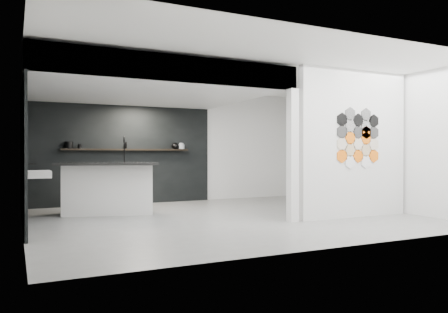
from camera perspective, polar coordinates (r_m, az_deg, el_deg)
floor at (r=8.34m, az=0.28°, el=-7.98°), size 7.00×6.00×0.01m
partition_panel at (r=8.67m, az=16.61°, el=1.64°), size 2.45×0.15×2.80m
bay_clad_back at (r=10.64m, az=-13.14°, el=0.21°), size 4.40×0.04×2.35m
bay_clad_left at (r=8.42m, az=-24.72°, el=0.12°), size 0.04×4.00×2.35m
bulkhead at (r=8.83m, az=-10.34°, el=9.12°), size 4.40×4.00×0.40m
corner_column at (r=7.80m, az=8.94°, el=0.13°), size 0.16×0.16×2.35m
fascia_beam at (r=7.02m, az=-6.12°, el=11.39°), size 4.40×0.16×0.40m
wall_basin at (r=8.23m, az=-23.09°, el=-2.14°), size 0.40×0.60×0.12m
display_shelf at (r=10.56m, az=-12.48°, el=0.89°), size 3.00×0.15×0.04m
kitchen_island at (r=9.00m, az=-14.79°, el=-3.95°), size 2.10×1.36×1.57m
stockpot at (r=10.34m, az=-19.62°, el=1.42°), size 0.24×0.24×0.16m
kettle at (r=10.89m, az=-6.39°, el=1.39°), size 0.21×0.21×0.15m
glass_bowl at (r=10.95m, az=-5.59°, el=1.28°), size 0.18×0.18×0.11m
glass_vase at (r=10.95m, az=-5.59°, el=1.38°), size 0.14×0.14×0.15m
bottle_dark at (r=10.55m, az=-12.71°, el=1.41°), size 0.07×0.07×0.15m
utensil_cup at (r=10.37m, az=-18.33°, el=1.26°), size 0.08×0.08×0.10m
hex_tile_cluster at (r=8.64m, az=17.16°, el=2.34°), size 1.04×0.02×1.16m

